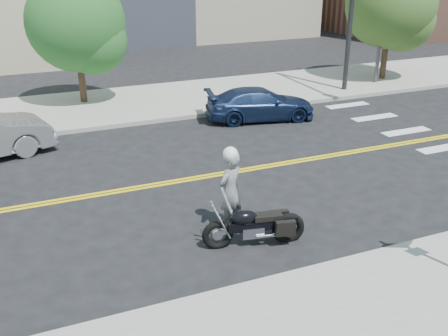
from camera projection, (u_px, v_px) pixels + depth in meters
ground_plane at (155, 185)px, 13.73m from camera, size 120.00×120.00×0.00m
sidewalk_far at (102, 107)px, 20.07m from camera, size 60.00×5.00×0.15m
motorcyclist at (230, 189)px, 11.27m from camera, size 0.79×0.69×1.93m
motorcycle at (255, 217)px, 10.78m from camera, size 2.19×1.05×1.28m
parked_car_blue at (260, 104)px, 18.72m from camera, size 4.13×2.31×1.13m
tree_far_a at (76, 23)px, 19.36m from camera, size 3.65×3.65×4.98m
tree_far_b at (391, 3)px, 22.82m from camera, size 3.94×3.94×5.45m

